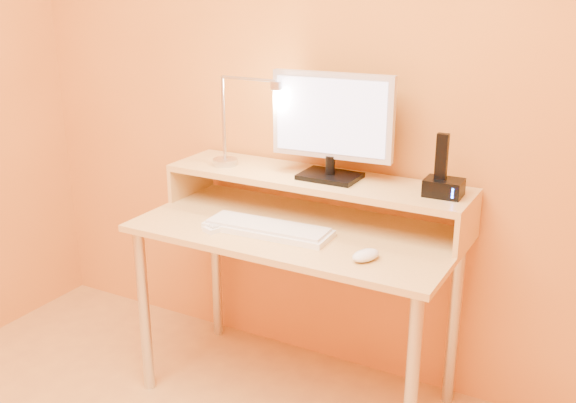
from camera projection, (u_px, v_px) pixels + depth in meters
The scene contains 25 objects.
wall_back at pixel (336, 73), 2.57m from camera, with size 3.00×0.04×2.50m, color orange.
desk_leg_fl at pixel (144, 312), 2.64m from camera, with size 0.04×0.04×0.69m, color silver.
desk_leg_fr at pixel (411, 390), 2.14m from camera, with size 0.04×0.04×0.69m, color silver.
desk_leg_bl at pixel (216, 266), 3.06m from camera, with size 0.04×0.04×0.69m, color silver.
desk_leg_br at pixel (454, 323), 2.56m from camera, with size 0.04×0.04×0.69m, color silver.
desk_lower at pixel (297, 231), 2.48m from camera, with size 1.20×0.60×0.03m, color #E1AC65.
shelf_riser_left at pixel (191, 178), 2.85m from camera, with size 0.02×0.30×0.14m, color #E1AC65.
shelf_riser_right at pixel (468, 225), 2.31m from camera, with size 0.02×0.30×0.14m, color #E1AC65.
desk_shelf at pixel (315, 179), 2.56m from camera, with size 1.20×0.30×0.03m, color #E1AC65.
monitor_foot at pixel (330, 176), 2.52m from camera, with size 0.22×0.16×0.02m, color black.
monitor_neck at pixel (330, 165), 2.51m from camera, with size 0.04×0.04×0.07m, color black.
monitor_panel at pixel (332, 116), 2.46m from camera, with size 0.47×0.04×0.32m, color silver.
monitor_back at pixel (335, 115), 2.47m from camera, with size 0.42×0.01×0.27m, color black.
monitor_screen at pixel (330, 117), 2.44m from camera, with size 0.42×0.00×0.28m, color #C5CDFF.
lamp_base at pixel (225, 162), 2.70m from camera, with size 0.10×0.10×0.03m, color silver.
lamp_post at pixel (224, 119), 2.64m from camera, with size 0.01×0.01×0.33m, color silver.
lamp_arm at pixel (249, 79), 2.54m from camera, with size 0.01×0.01×0.24m, color silver.
lamp_head at pixel (276, 85), 2.49m from camera, with size 0.04×0.04×0.03m, color silver.
lamp_bulb at pixel (276, 90), 2.49m from camera, with size 0.03×0.03×0.00m, color #FFEAC6.
phone_dock at pixel (444, 188), 2.32m from camera, with size 0.13×0.10×0.06m, color black.
phone_handset at pixel (442, 156), 2.29m from camera, with size 0.04×0.03×0.16m, color black.
phone_led at pixel (452, 193), 2.25m from camera, with size 0.01×0.00×0.04m, color #3071FF.
keyboard at pixel (268, 230), 2.43m from camera, with size 0.48×0.15×0.02m, color white.
mouse at pixel (366, 255), 2.19m from camera, with size 0.06×0.11×0.04m, color silver.
remote_control at pixel (228, 225), 2.48m from camera, with size 0.05×0.20×0.02m, color white.
Camera 1 is at (1.08, -0.87, 1.61)m, focal length 41.67 mm.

